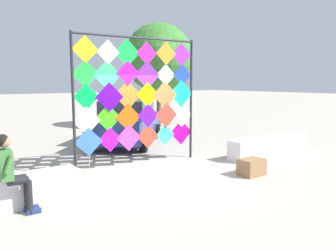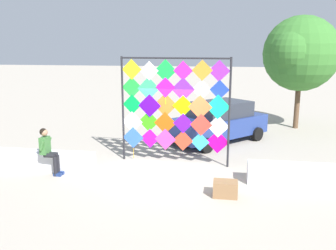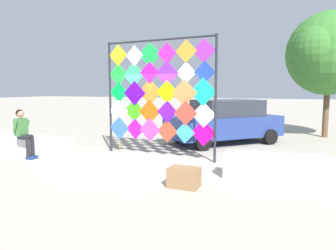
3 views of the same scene
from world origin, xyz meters
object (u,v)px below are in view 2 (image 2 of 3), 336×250
Objects in this scene: parked_car at (218,122)px; tree_palm_like at (300,53)px; cardboard_box_large at (225,189)px; kite_display_rack at (174,104)px; seated_vendor at (48,148)px.

parked_car is 5.40m from tree_palm_like.
cardboard_box_large is at bearing -86.15° from parked_car.
kite_display_rack is 5.76× the size of cardboard_box_large.
cardboard_box_large is 9.79m from tree_palm_like.
tree_palm_like is at bearing 51.01° from kite_display_rack.
tree_palm_like is (4.93, 6.09, 1.53)m from kite_display_rack.
seated_vendor is 11.90m from tree_palm_like.
parked_car reaches higher than cardboard_box_large.
parked_car is 5.66m from cardboard_box_large.
tree_palm_like reaches higher than seated_vendor.
parked_car is (1.36, 3.06, -1.17)m from kite_display_rack.
parked_car is at bearing 66.08° from kite_display_rack.
tree_palm_like is at bearing 69.72° from cardboard_box_large.
tree_palm_like reaches higher than parked_car.
parked_car reaches higher than seated_vendor.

